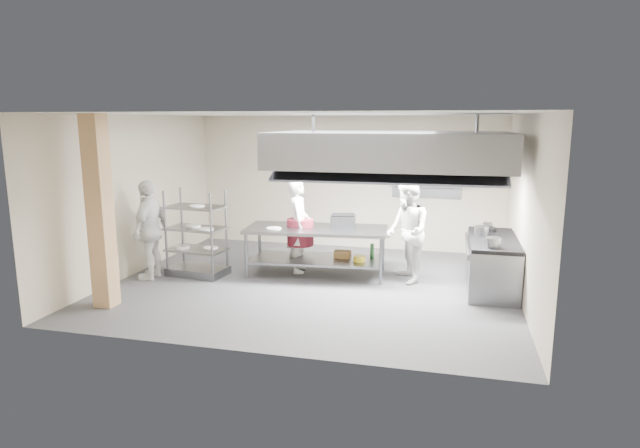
% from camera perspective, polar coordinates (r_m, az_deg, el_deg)
% --- Properties ---
extents(floor, '(7.00, 7.00, 0.00)m').
position_cam_1_polar(floor, '(9.69, -0.70, -6.38)').
color(floor, '#3A3A3D').
rests_on(floor, ground).
extents(ceiling, '(7.00, 7.00, 0.00)m').
position_cam_1_polar(ceiling, '(9.25, -0.74, 11.65)').
color(ceiling, silver).
rests_on(ceiling, wall_back).
extents(wall_back, '(7.00, 0.00, 7.00)m').
position_cam_1_polar(wall_back, '(12.25, 2.85, 4.46)').
color(wall_back, '#BFB198').
rests_on(wall_back, ground).
extents(wall_left, '(0.00, 6.00, 6.00)m').
position_cam_1_polar(wall_left, '(10.78, -19.05, 2.96)').
color(wall_left, '#BFB198').
rests_on(wall_left, ground).
extents(wall_right, '(0.00, 6.00, 6.00)m').
position_cam_1_polar(wall_right, '(9.13, 21.06, 1.47)').
color(wall_right, '#BFB198').
rests_on(wall_right, ground).
extents(column, '(0.30, 0.30, 3.00)m').
position_cam_1_polar(column, '(8.90, -22.41, 1.14)').
color(column, tan).
rests_on(column, floor).
extents(exhaust_hood, '(4.00, 2.50, 0.60)m').
position_cam_1_polar(exhaust_hood, '(9.42, 7.64, 7.89)').
color(exhaust_hood, slate).
rests_on(exhaust_hood, ceiling).
extents(hood_strip_a, '(1.60, 0.12, 0.04)m').
position_cam_1_polar(hood_strip_a, '(9.58, 2.21, 6.11)').
color(hood_strip_a, white).
rests_on(hood_strip_a, exhaust_hood).
extents(hood_strip_b, '(1.60, 0.12, 0.04)m').
position_cam_1_polar(hood_strip_b, '(9.38, 13.09, 5.73)').
color(hood_strip_b, white).
rests_on(hood_strip_b, exhaust_hood).
extents(wall_shelf, '(1.50, 0.28, 0.04)m').
position_cam_1_polar(wall_shelf, '(11.88, 11.27, 4.05)').
color(wall_shelf, slate).
rests_on(wall_shelf, wall_back).
extents(island, '(2.72, 1.33, 0.91)m').
position_cam_1_polar(island, '(10.14, -0.39, -2.92)').
color(island, slate).
rests_on(island, floor).
extents(island_worktop, '(2.72, 1.33, 0.06)m').
position_cam_1_polar(island_worktop, '(10.05, -0.39, -0.57)').
color(island_worktop, slate).
rests_on(island_worktop, island).
extents(island_undershelf, '(2.50, 1.20, 0.04)m').
position_cam_1_polar(island_undershelf, '(10.18, -0.38, -3.77)').
color(island_undershelf, slate).
rests_on(island_undershelf, island).
extents(pass_rack, '(1.14, 0.74, 1.62)m').
position_cam_1_polar(pass_rack, '(10.31, -13.06, -0.94)').
color(pass_rack, gray).
rests_on(pass_rack, floor).
extents(cooking_range, '(0.80, 2.00, 0.84)m').
position_cam_1_polar(cooking_range, '(9.79, 17.84, -4.18)').
color(cooking_range, slate).
rests_on(cooking_range, floor).
extents(range_top, '(0.78, 1.96, 0.06)m').
position_cam_1_polar(range_top, '(9.69, 18.00, -1.61)').
color(range_top, black).
rests_on(range_top, cooking_range).
extents(chef_head, '(0.58, 0.75, 1.83)m').
position_cam_1_polar(chef_head, '(10.29, -2.30, -0.10)').
color(chef_head, white).
rests_on(chef_head, floor).
extents(chef_line, '(0.99, 1.10, 1.86)m').
position_cam_1_polar(chef_line, '(9.71, 9.27, -0.81)').
color(chef_line, silver).
rests_on(chef_line, floor).
extents(chef_plating, '(0.51, 1.10, 1.84)m').
position_cam_1_polar(chef_plating, '(10.29, -17.66, -0.59)').
color(chef_plating, silver).
rests_on(chef_plating, floor).
extents(griddle, '(0.53, 0.44, 0.23)m').
position_cam_1_polar(griddle, '(10.04, 2.48, 0.25)').
color(griddle, slate).
rests_on(griddle, island_worktop).
extents(wicker_basket, '(0.31, 0.22, 0.13)m').
position_cam_1_polar(wicker_basket, '(10.20, 2.42, -3.24)').
color(wicker_basket, olive).
rests_on(wicker_basket, island_undershelf).
extents(stockpot, '(0.25, 0.25, 0.17)m').
position_cam_1_polar(stockpot, '(9.82, 16.84, -0.70)').
color(stockpot, gray).
rests_on(stockpot, range_top).
extents(plate_stack, '(0.28, 0.28, 0.05)m').
position_cam_1_polar(plate_stack, '(10.37, -12.99, -2.50)').
color(plate_stack, white).
rests_on(plate_stack, pass_rack).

